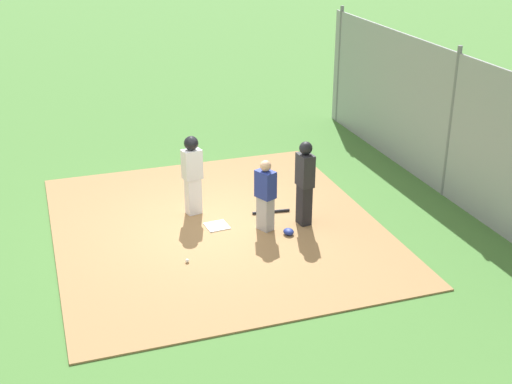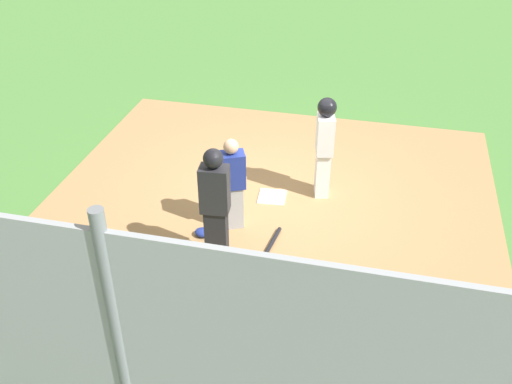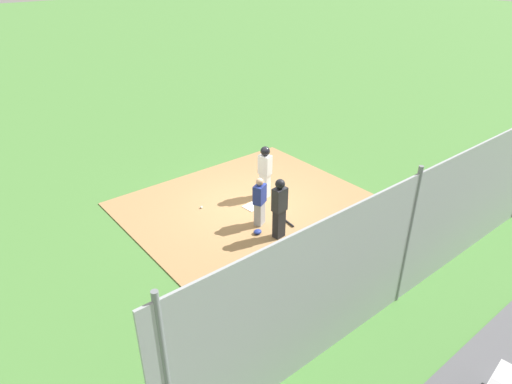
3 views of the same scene
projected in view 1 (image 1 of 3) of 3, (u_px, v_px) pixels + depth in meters
name	position (u px, v px, depth m)	size (l,w,h in m)	color
ground_plane	(217.00, 228.00, 13.89)	(140.00, 140.00, 0.00)	#477A38
dirt_infield	(217.00, 227.00, 13.88)	(7.20, 6.40, 0.03)	#9E774C
home_plate	(217.00, 226.00, 13.87)	(0.44, 0.44, 0.02)	white
catcher	(265.00, 195.00, 13.47)	(0.45, 0.39, 1.47)	#9E9EA3
umpire	(305.00, 181.00, 13.64)	(0.40, 0.30, 1.76)	black
runner	(192.00, 170.00, 14.06)	(0.34, 0.43, 1.71)	silver
baseball_bat	(271.00, 212.00, 14.45)	(0.06, 0.06, 0.80)	black
catcher_mask	(289.00, 232.00, 13.53)	(0.24, 0.20, 0.12)	navy
baseball	(187.00, 261.00, 12.51)	(0.07, 0.07, 0.07)	white
backstop_fence	(451.00, 127.00, 14.78)	(12.00, 0.10, 3.35)	#93999E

